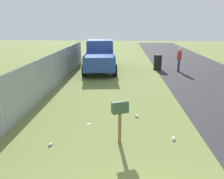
# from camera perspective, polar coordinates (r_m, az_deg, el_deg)

# --- Properties ---
(mailbox) EXTENTS (0.35, 0.49, 1.25)m
(mailbox) POSITION_cam_1_polar(r_m,az_deg,el_deg) (5.88, 2.11, -5.59)
(mailbox) COLOR brown
(mailbox) RESTS_ON ground
(pickup_truck) EXTENTS (5.75, 2.59, 2.09)m
(pickup_truck) POSITION_cam_1_polar(r_m,az_deg,el_deg) (15.60, -3.18, 9.23)
(pickup_truck) COLOR #284793
(pickup_truck) RESTS_ON ground
(trash_bin) EXTENTS (0.59, 0.59, 1.09)m
(trash_bin) POSITION_cam_1_polar(r_m,az_deg,el_deg) (15.99, 11.97, 7.05)
(trash_bin) COLOR black
(trash_bin) RESTS_ON ground
(pedestrian) EXTENTS (0.47, 0.31, 1.66)m
(pedestrian) POSITION_cam_1_polar(r_m,az_deg,el_deg) (15.65, 17.35, 7.97)
(pedestrian) COLOR #2D3351
(pedestrian) RESTS_ON ground
(fence_section) EXTENTS (14.73, 0.07, 1.79)m
(fence_section) POSITION_cam_1_polar(r_m,az_deg,el_deg) (11.41, -15.40, 4.95)
(fence_section) COLOR #9EA3A8
(fence_section) RESTS_ON ground
(litter_wrapper_far_scatter) EXTENTS (0.13, 0.14, 0.01)m
(litter_wrapper_far_scatter) POSITION_cam_1_polar(r_m,az_deg,el_deg) (7.43, -6.11, -8.93)
(litter_wrapper_far_scatter) COLOR silver
(litter_wrapper_far_scatter) RESTS_ON ground
(litter_cup_midfield_a) EXTENTS (0.12, 0.11, 0.08)m
(litter_cup_midfield_a) POSITION_cam_1_polar(r_m,az_deg,el_deg) (6.69, 15.91, -12.34)
(litter_cup_midfield_a) COLOR white
(litter_cup_midfield_a) RESTS_ON ground
(litter_cup_by_mailbox) EXTENTS (0.13, 0.12, 0.08)m
(litter_cup_by_mailbox) POSITION_cam_1_polar(r_m,az_deg,el_deg) (7.92, 6.53, -6.95)
(litter_cup_by_mailbox) COLOR white
(litter_cup_by_mailbox) RESTS_ON ground
(litter_can_midfield_b) EXTENTS (0.13, 0.10, 0.07)m
(litter_can_midfield_b) POSITION_cam_1_polar(r_m,az_deg,el_deg) (6.43, -15.93, -13.74)
(litter_can_midfield_b) COLOR silver
(litter_can_midfield_b) RESTS_ON ground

